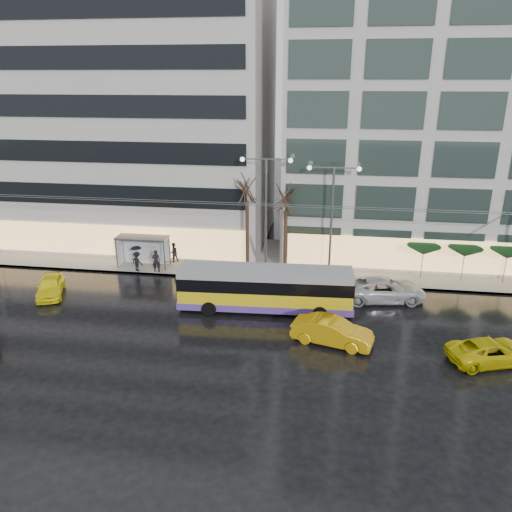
% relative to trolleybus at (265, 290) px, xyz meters
% --- Properties ---
extents(ground, '(140.00, 140.00, 0.00)m').
position_rel_trolleybus_xyz_m(ground, '(-2.82, -4.16, -1.44)').
color(ground, black).
rests_on(ground, ground).
extents(sidewalk, '(80.00, 10.00, 0.15)m').
position_rel_trolleybus_xyz_m(sidewalk, '(-0.82, 9.84, -1.37)').
color(sidewalk, gray).
rests_on(sidewalk, ground).
extents(kerb, '(80.00, 0.10, 0.15)m').
position_rel_trolleybus_xyz_m(kerb, '(-0.82, 4.89, -1.37)').
color(kerb, slate).
rests_on(kerb, ground).
extents(building_left, '(34.00, 14.00, 22.00)m').
position_rel_trolleybus_xyz_m(building_left, '(-18.82, 14.84, 9.71)').
color(building_left, '#B1AEA9').
rests_on(building_left, sidewalk).
extents(building_right, '(32.00, 14.00, 25.00)m').
position_rel_trolleybus_xyz_m(building_right, '(16.18, 14.84, 11.21)').
color(building_right, '#B1AEA9').
rests_on(building_right, sidewalk).
extents(trolleybus, '(11.61, 4.65, 5.34)m').
position_rel_trolleybus_xyz_m(trolleybus, '(0.00, 0.00, 0.00)').
color(trolleybus, gold).
rests_on(trolleybus, ground).
extents(catenary, '(42.24, 5.12, 7.00)m').
position_rel_trolleybus_xyz_m(catenary, '(-1.82, 3.77, 2.81)').
color(catenary, '#595B60').
rests_on(catenary, ground).
extents(bus_shelter, '(4.20, 1.60, 2.51)m').
position_rel_trolleybus_xyz_m(bus_shelter, '(-11.21, 6.52, 0.52)').
color(bus_shelter, '#595B60').
rests_on(bus_shelter, sidewalk).
extents(street_lamp_near, '(3.96, 0.36, 9.03)m').
position_rel_trolleybus_xyz_m(street_lamp_near, '(-0.82, 6.64, 4.55)').
color(street_lamp_near, '#595B60').
rests_on(street_lamp_near, sidewalk).
extents(street_lamp_far, '(3.96, 0.36, 8.53)m').
position_rel_trolleybus_xyz_m(street_lamp_far, '(4.18, 6.64, 4.27)').
color(street_lamp_far, '#595B60').
rests_on(street_lamp_far, sidewalk).
extents(tree_a, '(3.20, 3.20, 8.40)m').
position_rel_trolleybus_xyz_m(tree_a, '(-2.32, 6.84, 5.64)').
color(tree_a, black).
rests_on(tree_a, sidewalk).
extents(tree_b, '(3.20, 3.20, 7.70)m').
position_rel_trolleybus_xyz_m(tree_b, '(0.68, 7.04, 4.95)').
color(tree_b, black).
rests_on(tree_b, sidewalk).
extents(parasol_a, '(2.50, 2.50, 2.65)m').
position_rel_trolleybus_xyz_m(parasol_a, '(11.18, 6.84, 1.00)').
color(parasol_a, '#595B60').
rests_on(parasol_a, sidewalk).
extents(parasol_b, '(2.50, 2.50, 2.65)m').
position_rel_trolleybus_xyz_m(parasol_b, '(14.18, 6.84, 1.00)').
color(parasol_b, '#595B60').
rests_on(parasol_b, sidewalk).
extents(parasol_c, '(2.50, 2.50, 2.65)m').
position_rel_trolleybus_xyz_m(parasol_c, '(17.18, 6.84, 1.00)').
color(parasol_c, '#595B60').
rests_on(parasol_c, sidewalk).
extents(taxi_a, '(3.15, 4.48, 1.42)m').
position_rel_trolleybus_xyz_m(taxi_a, '(-15.54, 0.16, -0.74)').
color(taxi_a, '#FFED0D').
rests_on(taxi_a, ground).
extents(taxi_b, '(4.99, 2.80, 1.56)m').
position_rel_trolleybus_xyz_m(taxi_b, '(4.46, -3.88, -0.67)').
color(taxi_b, '#CE950A').
rests_on(taxi_b, ground).
extents(taxi_c, '(5.19, 3.54, 1.32)m').
position_rel_trolleybus_xyz_m(taxi_c, '(13.07, -4.70, -0.79)').
color(taxi_c, '#CFC00A').
rests_on(taxi_c, ground).
extents(sedan_silver, '(6.10, 3.49, 1.60)m').
position_rel_trolleybus_xyz_m(sedan_silver, '(8.01, 2.75, -0.64)').
color(sedan_silver, silver).
rests_on(sedan_silver, ground).
extents(pedestrian_a, '(1.13, 1.14, 2.19)m').
position_rel_trolleybus_xyz_m(pedestrian_a, '(-9.38, 5.24, 0.13)').
color(pedestrian_a, black).
rests_on(pedestrian_a, sidewalk).
extents(pedestrian_b, '(1.02, 1.01, 1.66)m').
position_rel_trolleybus_xyz_m(pedestrian_b, '(-8.72, 7.66, -0.46)').
color(pedestrian_b, black).
rests_on(pedestrian_b, sidewalk).
extents(pedestrian_c, '(1.19, 1.08, 2.11)m').
position_rel_trolleybus_xyz_m(pedestrian_c, '(-10.96, 5.24, -0.18)').
color(pedestrian_c, black).
rests_on(pedestrian_c, sidewalk).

